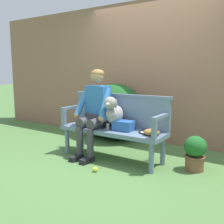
{
  "coord_description": "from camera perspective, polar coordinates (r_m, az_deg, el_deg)",
  "views": [
    {
      "loc": [
        2.1,
        -3.15,
        1.31
      ],
      "look_at": [
        0.0,
        0.0,
        0.71
      ],
      "focal_mm": 42.11,
      "sensor_mm": 36.0,
      "label": 1
    }
  ],
  "objects": [
    {
      "name": "garden_bench",
      "position": [
        3.89,
        -0.0,
        -4.54
      ],
      "size": [
        1.62,
        0.49,
        0.46
      ],
      "color": "slate",
      "rests_on": "ground"
    },
    {
      "name": "tennis_ball",
      "position": [
        3.51,
        -3.68,
        -12.33
      ],
      "size": [
        0.07,
        0.07,
        0.07
      ],
      "primitive_type": "sphere",
      "color": "#CCDB33",
      "rests_on": "ground"
    },
    {
      "name": "bench_armrest_right_end",
      "position": [
        3.4,
        10.05,
        -2.14
      ],
      "size": [
        0.06,
        0.49,
        0.28
      ],
      "color": "slate",
      "rests_on": "garden_bench"
    },
    {
      "name": "bench_backrest",
      "position": [
        4.01,
        1.71,
        0.46
      ],
      "size": [
        1.66,
        0.06,
        0.5
      ],
      "color": "slate",
      "rests_on": "garden_bench"
    },
    {
      "name": "brick_garden_fence",
      "position": [
        4.99,
        8.93,
        8.55
      ],
      "size": [
        8.0,
        0.3,
        2.56
      ],
      "primitive_type": "cube",
      "color": "#936651",
      "rests_on": "ground"
    },
    {
      "name": "potted_plant",
      "position": [
        3.65,
        17.58,
        -8.26
      ],
      "size": [
        0.3,
        0.3,
        0.47
      ],
      "color": "brown",
      "rests_on": "ground"
    },
    {
      "name": "tennis_racket",
      "position": [
        3.69,
        8.31,
        -4.27
      ],
      "size": [
        0.34,
        0.58,
        0.03
      ],
      "color": "black",
      "rests_on": "garden_bench"
    },
    {
      "name": "bench_armrest_left_end",
      "position": [
        4.25,
        -9.34,
        0.1
      ],
      "size": [
        0.06,
        0.49,
        0.28
      ],
      "color": "slate",
      "rests_on": "garden_bench"
    },
    {
      "name": "baseball_glove",
      "position": [
        3.51,
        8.61,
        -4.35
      ],
      "size": [
        0.26,
        0.23,
        0.09
      ],
      "primitive_type": "ellipsoid",
      "rotation": [
        0.0,
        0.0,
        0.31
      ],
      "color": "#9E6B2D",
      "rests_on": "garden_bench"
    },
    {
      "name": "sports_bag",
      "position": [
        3.76,
        2.53,
        -2.98
      ],
      "size": [
        0.29,
        0.21,
        0.14
      ],
      "primitive_type": "cube",
      "rotation": [
        0.0,
        0.0,
        0.05
      ],
      "color": "#2856A3",
      "rests_on": "garden_bench"
    },
    {
      "name": "ground_plane",
      "position": [
        4.01,
        -0.0,
        -10.08
      ],
      "size": [
        40.0,
        40.0,
        0.0
      ],
      "primitive_type": "plane",
      "color": "#4C753D"
    },
    {
      "name": "person_seated",
      "position": [
        3.99,
        -3.7,
        0.65
      ],
      "size": [
        0.56,
        0.65,
        1.33
      ],
      "color": "black",
      "rests_on": "ground"
    },
    {
      "name": "dog_on_bench",
      "position": [
        3.81,
        0.37,
        -0.15
      ],
      "size": [
        0.29,
        0.49,
        0.49
      ],
      "color": "gray",
      "rests_on": "garden_bench"
    },
    {
      "name": "hedge_bush_mid_right",
      "position": [
        5.2,
        -2.13,
        -0.4
      ],
      "size": [
        0.95,
        0.85,
        0.92
      ],
      "primitive_type": "ellipsoid",
      "color": "#1E5B23",
      "rests_on": "ground"
    },
    {
      "name": "hedge_bush_far_right",
      "position": [
        4.99,
        0.77,
        0.05
      ],
      "size": [
        1.06,
        0.98,
        1.07
      ],
      "primitive_type": "ellipsoid",
      "color": "#194C1E",
      "rests_on": "ground"
    }
  ]
}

